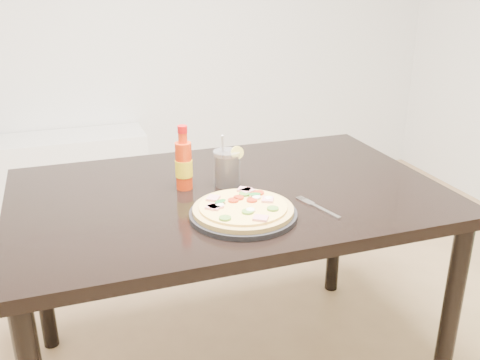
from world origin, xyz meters
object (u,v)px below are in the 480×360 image
object	(u,v)px
cola_cup	(227,169)
fork	(317,206)
dining_table	(228,213)
pizza	(243,208)
plate	(243,214)
hot_sauce_bottle	(184,164)
media_console	(30,179)

from	to	relation	value
cola_cup	fork	bearing A→B (deg)	-53.25
cola_cup	fork	world-z (taller)	cola_cup
cola_cup	fork	distance (m)	0.34
dining_table	pizza	world-z (taller)	pizza
plate	cola_cup	world-z (taller)	cola_cup
hot_sauce_bottle	plate	bearing A→B (deg)	-68.05
pizza	fork	xyz separation A→B (m)	(0.23, -0.01, -0.02)
hot_sauce_bottle	fork	distance (m)	0.45
plate	hot_sauce_bottle	size ratio (longest dim) A/B	1.48
plate	pizza	xyz separation A→B (m)	(0.00, 0.00, 0.02)
media_console	fork	bearing A→B (deg)	-64.28
dining_table	pizza	xyz separation A→B (m)	(-0.02, -0.21, 0.11)
hot_sauce_bottle	fork	xyz separation A→B (m)	(0.35, -0.28, -0.08)
plate	fork	distance (m)	0.24
dining_table	hot_sauce_bottle	size ratio (longest dim) A/B	6.50
dining_table	pizza	size ratio (longest dim) A/B	4.72
pizza	media_console	world-z (taller)	pizza
plate	hot_sauce_bottle	xyz separation A→B (m)	(-0.11, 0.27, 0.08)
fork	media_console	xyz separation A→B (m)	(-0.93, 1.93, -0.50)
plate	cola_cup	bearing A→B (deg)	82.58
dining_table	media_console	size ratio (longest dim) A/B	1.00
plate	media_console	xyz separation A→B (m)	(-0.69, 1.92, -0.51)
pizza	hot_sauce_bottle	bearing A→B (deg)	112.22
cola_cup	dining_table	bearing A→B (deg)	-103.90
hot_sauce_bottle	fork	world-z (taller)	hot_sauce_bottle
pizza	fork	distance (m)	0.24
hot_sauce_bottle	media_console	xyz separation A→B (m)	(-0.58, 1.65, -0.59)
hot_sauce_bottle	cola_cup	world-z (taller)	hot_sauce_bottle
dining_table	plate	xyz separation A→B (m)	(-0.02, -0.21, 0.09)
dining_table	fork	bearing A→B (deg)	-46.04
dining_table	cola_cup	size ratio (longest dim) A/B	7.74
dining_table	media_console	distance (m)	1.90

